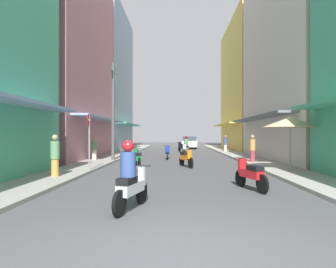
{
  "coord_description": "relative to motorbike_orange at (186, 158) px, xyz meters",
  "views": [
    {
      "loc": [
        -0.05,
        -4.13,
        1.71
      ],
      "look_at": [
        -0.53,
        12.08,
        1.72
      ],
      "focal_mm": 32.35,
      "sensor_mm": 36.0,
      "label": 1
    }
  ],
  "objects": [
    {
      "name": "pedestrian_foreground",
      "position": [
        3.89,
        2.0,
        0.33
      ],
      "size": [
        0.34,
        0.34,
        1.67
      ],
      "color": "#99333F",
      "rests_on": "ground"
    },
    {
      "name": "motorbike_red",
      "position": [
        1.75,
        -6.31,
        0.0
      ],
      "size": [
        0.73,
        1.75,
        0.96
      ],
      "color": "black",
      "rests_on": "ground"
    },
    {
      "name": "pedestrian_crossing",
      "position": [
        4.0,
        12.46,
        0.3
      ],
      "size": [
        0.34,
        0.34,
        1.62
      ],
      "color": "beige",
      "rests_on": "ground"
    },
    {
      "name": "sidewalk_left",
      "position": [
        -5.24,
        4.64,
        -0.44
      ],
      "size": [
        1.99,
        48.35,
        0.12
      ],
      "primitive_type": "cube",
      "color": "#9E9991",
      "rests_on": "ground"
    },
    {
      "name": "building_left_mid",
      "position": [
        -9.23,
        5.67,
        6.37
      ],
      "size": [
        7.05,
        11.73,
        13.76
      ],
      "color": "#B7727F",
      "rests_on": "ground"
    },
    {
      "name": "utility_pole",
      "position": [
        -4.49,
        3.13,
        2.68
      ],
      "size": [
        0.2,
        1.2,
        6.22
      ],
      "color": "#4C4C4F",
      "rests_on": "ground"
    },
    {
      "name": "motorbike_white",
      "position": [
        0.21,
        8.51,
        0.2
      ],
      "size": [
        0.64,
        1.78,
        1.58
      ],
      "color": "black",
      "rests_on": "ground"
    },
    {
      "name": "building_right_mid",
      "position": [
        8.36,
        4.66,
        6.42
      ],
      "size": [
        7.05,
        12.9,
        13.86
      ],
      "color": "silver",
      "rests_on": "ground"
    },
    {
      "name": "building_right_far",
      "position": [
        8.36,
        18.19,
        6.57
      ],
      "size": [
        7.05,
        13.22,
        14.15
      ],
      "color": "#EFD159",
      "rests_on": "ground"
    },
    {
      "name": "pedestrian_midway",
      "position": [
        -5.08,
        -4.42,
        0.35
      ],
      "size": [
        0.34,
        0.34,
        1.7
      ],
      "color": "#BF8C3F",
      "rests_on": "ground"
    },
    {
      "name": "vendor_umbrella",
      "position": [
        4.49,
        -2.2,
        1.74
      ],
      "size": [
        2.35,
        2.35,
        2.47
      ],
      "color": "#99999E",
      "rests_on": "ground"
    },
    {
      "name": "motorbike_black",
      "position": [
        -0.08,
        13.59,
        0.0
      ],
      "size": [
        0.73,
        1.75,
        0.96
      ],
      "color": "black",
      "rests_on": "ground"
    },
    {
      "name": "motorbike_green",
      "position": [
        -2.53,
        -0.21,
        0.0
      ],
      "size": [
        0.7,
        1.76,
        0.96
      ],
      "color": "black",
      "rests_on": "ground"
    },
    {
      "name": "building_left_far",
      "position": [
        -9.23,
        17.6,
        7.12
      ],
      "size": [
        7.05,
        11.5,
        15.25
      ],
      "color": "#8CA5CC",
      "rests_on": "ground"
    },
    {
      "name": "motorbike_blue",
      "position": [
        -1.14,
        4.99,
        0.0
      ],
      "size": [
        0.55,
        1.81,
        0.96
      ],
      "color": "black",
      "rests_on": "ground"
    },
    {
      "name": "ground_plane",
      "position": [
        -0.43,
        4.64,
        -0.5
      ],
      "size": [
        88.78,
        88.78,
        0.0
      ],
      "primitive_type": "plane",
      "color": "#4C4C4F"
    },
    {
      "name": "sidewalk_right",
      "position": [
        4.37,
        4.64,
        -0.44
      ],
      "size": [
        1.99,
        48.35,
        0.12
      ],
      "primitive_type": "cube",
      "color": "#ADA89E",
      "rests_on": "ground"
    },
    {
      "name": "pedestrian_far",
      "position": [
        -5.69,
        3.19,
        0.26
      ],
      "size": [
        0.34,
        0.34,
        1.54
      ],
      "color": "beige",
      "rests_on": "ground"
    },
    {
      "name": "parked_car",
      "position": [
        1.02,
        20.66,
        0.24
      ],
      "size": [
        1.99,
        4.19,
        1.45
      ],
      "color": "silver",
      "rests_on": "ground"
    },
    {
      "name": "motorbike_orange",
      "position": [
        0.0,
        0.0,
        0.0
      ],
      "size": [
        0.78,
        1.73,
        0.96
      ],
      "color": "black",
      "rests_on": "ground"
    },
    {
      "name": "motorbike_silver",
      "position": [
        -1.51,
        -8.9,
        0.2
      ],
      "size": [
        0.67,
        1.77,
        1.58
      ],
      "color": "black",
      "rests_on": "ground"
    },
    {
      "name": "street_sign_no_entry",
      "position": [
        -4.39,
        -2.32,
        1.21
      ],
      "size": [
        0.07,
        0.6,
        2.65
      ],
      "color": "gray",
      "rests_on": "ground"
    }
  ]
}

